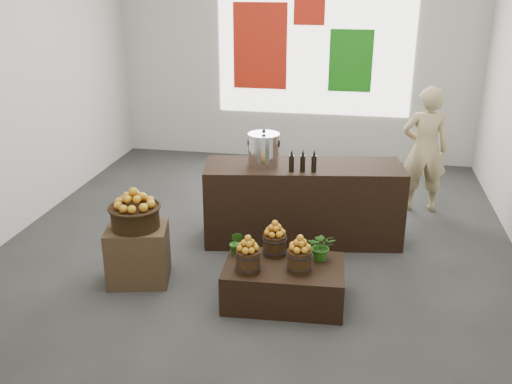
% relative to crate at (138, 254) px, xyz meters
% --- Properties ---
extents(ground, '(7.00, 7.00, 0.00)m').
position_rel_crate_xyz_m(ground, '(1.07, 1.08, -0.30)').
color(ground, '#31312F').
rests_on(ground, ground).
extents(back_wall, '(6.00, 0.04, 4.00)m').
position_rel_crate_xyz_m(back_wall, '(1.07, 4.58, 1.70)').
color(back_wall, '#B6B3A8').
rests_on(back_wall, ground).
extents(back_opening, '(3.20, 0.02, 2.40)m').
position_rel_crate_xyz_m(back_opening, '(1.37, 4.56, 1.70)').
color(back_opening, white).
rests_on(back_opening, back_wall).
extents(deco_red_left, '(0.90, 0.04, 1.40)m').
position_rel_crate_xyz_m(deco_red_left, '(0.47, 4.55, 1.60)').
color(deco_red_left, '#B51E0D').
rests_on(deco_red_left, back_wall).
extents(deco_green_right, '(0.70, 0.04, 1.00)m').
position_rel_crate_xyz_m(deco_green_right, '(1.97, 4.55, 1.40)').
color(deco_green_right, '#167312').
rests_on(deco_green_right, back_wall).
extents(deco_red_upper, '(0.50, 0.04, 0.50)m').
position_rel_crate_xyz_m(deco_red_upper, '(1.27, 4.55, 2.20)').
color(deco_red_upper, '#B51E0D').
rests_on(deco_red_upper, back_wall).
extents(crate, '(0.71, 0.62, 0.61)m').
position_rel_crate_xyz_m(crate, '(0.00, 0.00, 0.00)').
color(crate, '#503925').
rests_on(crate, ground).
extents(wicker_basket, '(0.49, 0.49, 0.22)m').
position_rel_crate_xyz_m(wicker_basket, '(0.00, 0.00, 0.42)').
color(wicker_basket, black).
rests_on(wicker_basket, crate).
extents(apples_in_basket, '(0.38, 0.38, 0.20)m').
position_rel_crate_xyz_m(apples_in_basket, '(0.00, 0.00, 0.63)').
color(apples_in_basket, '#960411').
rests_on(apples_in_basket, wicker_basket).
extents(display_table, '(1.19, 0.77, 0.40)m').
position_rel_crate_xyz_m(display_table, '(1.55, -0.14, -0.11)').
color(display_table, black).
rests_on(display_table, ground).
extents(apple_bucket_front_left, '(0.23, 0.23, 0.21)m').
position_rel_crate_xyz_m(apple_bucket_front_left, '(1.23, -0.32, 0.20)').
color(apple_bucket_front_left, '#36220E').
rests_on(apple_bucket_front_left, display_table).
extents(apples_in_bucket_front_left, '(0.17, 0.17, 0.16)m').
position_rel_crate_xyz_m(apples_in_bucket_front_left, '(1.23, -0.32, 0.38)').
color(apples_in_bucket_front_left, '#960411').
rests_on(apples_in_bucket_front_left, apple_bucket_front_left).
extents(apple_bucket_front_right, '(0.23, 0.23, 0.21)m').
position_rel_crate_xyz_m(apple_bucket_front_right, '(1.70, -0.22, 0.20)').
color(apple_bucket_front_right, '#36220E').
rests_on(apple_bucket_front_right, display_table).
extents(apples_in_bucket_front_right, '(0.17, 0.17, 0.16)m').
position_rel_crate_xyz_m(apples_in_bucket_front_right, '(1.70, -0.22, 0.38)').
color(apples_in_bucket_front_right, '#960411').
rests_on(apples_in_bucket_front_right, apple_bucket_front_right).
extents(apple_bucket_rear, '(0.23, 0.23, 0.21)m').
position_rel_crate_xyz_m(apple_bucket_rear, '(1.42, 0.07, 0.20)').
color(apple_bucket_rear, '#36220E').
rests_on(apple_bucket_rear, display_table).
extents(apples_in_bucket_rear, '(0.17, 0.17, 0.16)m').
position_rel_crate_xyz_m(apples_in_bucket_rear, '(1.42, 0.07, 0.38)').
color(apples_in_bucket_rear, '#960411').
rests_on(apples_in_bucket_rear, apple_bucket_rear).
extents(herb_garnish_right, '(0.27, 0.24, 0.30)m').
position_rel_crate_xyz_m(herb_garnish_right, '(1.89, 0.04, 0.24)').
color(herb_garnish_right, '#205712').
rests_on(herb_garnish_right, display_table).
extents(herb_garnish_left, '(0.17, 0.15, 0.26)m').
position_rel_crate_xyz_m(herb_garnish_left, '(1.05, -0.01, 0.22)').
color(herb_garnish_left, '#205712').
rests_on(herb_garnish_left, display_table).
extents(counter, '(2.39, 1.09, 0.94)m').
position_rel_crate_xyz_m(counter, '(1.57, 1.31, 0.17)').
color(counter, black).
rests_on(counter, ground).
extents(stock_pot_left, '(0.36, 0.36, 0.36)m').
position_rel_crate_xyz_m(stock_pot_left, '(1.11, 1.24, 0.82)').
color(stock_pot_left, silver).
rests_on(stock_pot_left, counter).
extents(oil_cruets, '(0.26, 0.10, 0.26)m').
position_rel_crate_xyz_m(oil_cruets, '(1.61, 1.08, 0.77)').
color(oil_cruets, black).
rests_on(oil_cruets, counter).
extents(shopper, '(0.66, 0.47, 1.70)m').
position_rel_crate_xyz_m(shopper, '(3.05, 2.53, 0.54)').
color(shopper, tan).
rests_on(shopper, ground).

